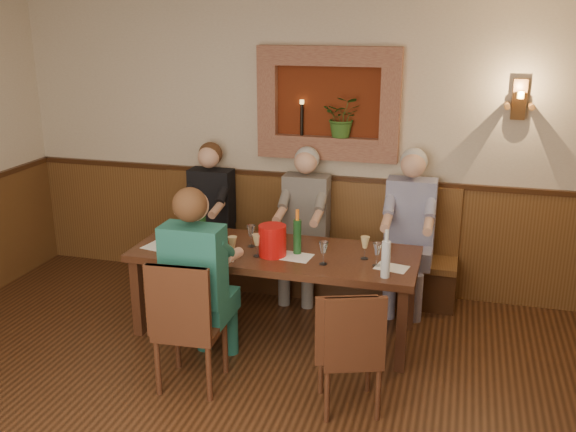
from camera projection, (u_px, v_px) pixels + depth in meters
name	position (u px, v px, depth m)	size (l,w,h in m)	color
room_shell	(174.00, 167.00, 3.37)	(6.04, 6.04, 2.82)	#C4B094
wainscoting	(185.00, 383.00, 3.76)	(6.02, 6.02, 1.15)	#583519
wall_niche	(332.00, 109.00, 6.04)	(1.36, 0.30, 1.06)	#5C200D
wall_sconce	(519.00, 100.00, 5.56)	(0.25, 0.20, 0.35)	#583519
dining_table	(275.00, 259.00, 5.43)	(2.40, 0.90, 0.75)	#3B1C11
bench	(302.00, 258.00, 6.41)	(3.00, 0.45, 1.11)	#381E0F
chair_near_left	(191.00, 349.00, 4.73)	(0.48, 0.48, 1.02)	#3B1C11
chair_near_right	(349.00, 374.00, 4.46)	(0.52, 0.52, 0.92)	#3B1C11
person_bench_left	(209.00, 227.00, 6.47)	(0.43, 0.53, 1.45)	black
person_bench_mid	(304.00, 236.00, 6.21)	(0.44, 0.53, 1.46)	#4E4B48
person_bench_right	(408.00, 243.00, 5.95)	(0.45, 0.56, 1.50)	navy
person_chair_front	(200.00, 296.00, 4.83)	(0.45, 0.56, 1.50)	#194C5A
spittoon_bucket	(272.00, 241.00, 5.27)	(0.23, 0.23, 0.26)	red
wine_bottle_green_a	(297.00, 236.00, 5.30)	(0.08, 0.08, 0.38)	#19471E
wine_bottle_green_b	(201.00, 221.00, 5.64)	(0.08, 0.08, 0.42)	#19471E
water_bottle	(386.00, 258.00, 4.82)	(0.09, 0.09, 0.38)	silver
tasting_sheet_a	(163.00, 247.00, 5.50)	(0.31, 0.22, 0.00)	white
tasting_sheet_b	(293.00, 256.00, 5.28)	(0.30, 0.22, 0.00)	white
tasting_sheet_c	(392.00, 268.00, 5.05)	(0.25, 0.18, 0.00)	white
tasting_sheet_d	(220.00, 258.00, 5.25)	(0.25, 0.18, 0.00)	white
wine_glass_0	(323.00, 253.00, 5.09)	(0.08, 0.08, 0.19)	white
wine_glass_1	(211.00, 244.00, 5.28)	(0.08, 0.08, 0.19)	#D3BB7E
wine_glass_2	(233.00, 248.00, 5.20)	(0.08, 0.08, 0.19)	#D3BB7E
wine_glass_3	(196.00, 231.00, 5.61)	(0.08, 0.08, 0.19)	white
wine_glass_4	(257.00, 245.00, 5.26)	(0.08, 0.08, 0.19)	#D3BB7E
wine_glass_5	(377.00, 255.00, 5.05)	(0.08, 0.08, 0.19)	white
wine_glass_6	(365.00, 248.00, 5.20)	(0.08, 0.08, 0.19)	#D3BB7E
wine_glass_7	(168.00, 235.00, 5.51)	(0.08, 0.08, 0.19)	#D3BB7E
wine_glass_8	(251.00, 236.00, 5.48)	(0.08, 0.08, 0.19)	white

